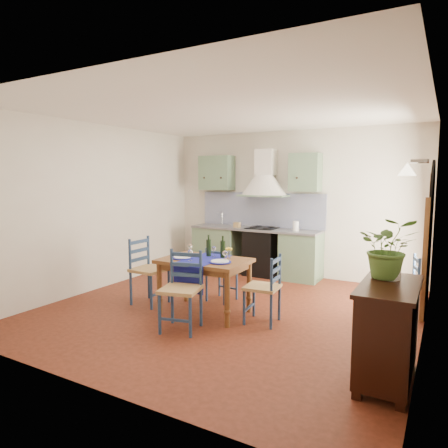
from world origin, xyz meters
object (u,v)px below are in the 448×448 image
(dining_table, at_px, (205,266))
(sideboard, at_px, (387,329))
(potted_plant, at_px, (389,248))
(chair_near, at_px, (182,289))

(dining_table, relative_size, sideboard, 1.17)
(sideboard, height_order, potted_plant, potted_plant)
(chair_near, xyz_separation_m, sideboard, (2.42, -0.13, -0.00))
(dining_table, bearing_deg, sideboard, -17.38)
(dining_table, bearing_deg, potted_plant, -13.04)
(potted_plant, bearing_deg, chair_near, -177.91)
(dining_table, distance_m, potted_plant, 2.57)
(dining_table, xyz_separation_m, potted_plant, (2.45, -0.57, 0.55))
(sideboard, bearing_deg, dining_table, 162.62)
(chair_near, bearing_deg, sideboard, -3.00)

